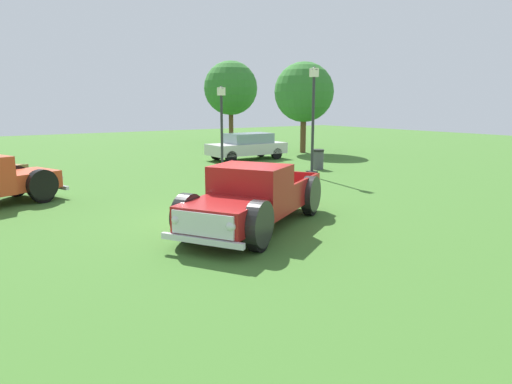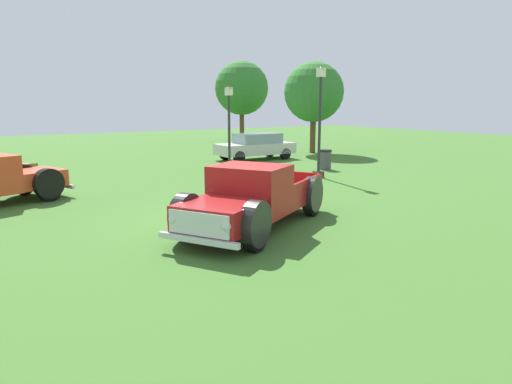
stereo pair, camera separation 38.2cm
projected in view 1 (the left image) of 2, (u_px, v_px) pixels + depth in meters
The scene contains 8 objects.
ground_plane at pixel (231, 221), 12.14m from camera, with size 80.00×80.00×0.00m, color #3D6B28.
pickup_truck_foreground at pixel (250, 200), 11.15m from camera, with size 5.49×4.30×1.62m.
sedan_distant_b at pixel (247, 146), 25.42m from camera, with size 4.42×1.86×1.47m.
lamp_post_near at pixel (313, 120), 19.09m from camera, with size 0.36×0.36×4.60m.
lamp_post_far at pixel (222, 127), 21.04m from camera, with size 0.36×0.36×3.89m.
trash_can at pixel (318, 159), 21.72m from camera, with size 0.59×0.59×0.95m.
oak_tree_west at pixel (231, 88), 35.64m from camera, with size 4.19×4.19×6.39m.
oak_tree_center at pixel (304, 92), 28.49m from camera, with size 3.73×3.73×5.67m.
Camera 1 is at (-6.11, -10.08, 3.09)m, focal length 31.89 mm.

